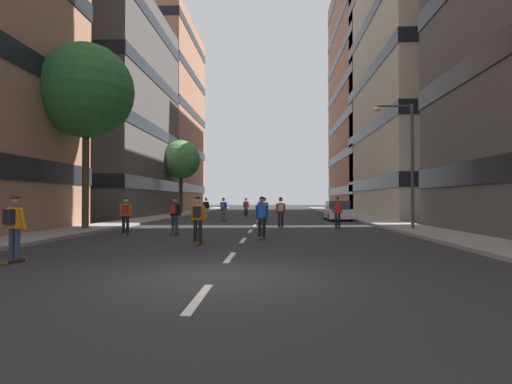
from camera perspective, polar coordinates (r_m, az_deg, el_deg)
name	(u,v)px	position (r m, az deg, el deg)	size (l,w,h in m)	color
ground_plane	(260,218)	(37.69, 0.58, -3.49)	(171.07, 171.07, 0.00)	#28282B
sidewalk_left	(172,215)	(42.42, -11.13, -3.09)	(2.67, 78.41, 0.14)	gray
sidewalk_right	(353,216)	(41.89, 12.78, -3.11)	(2.67, 78.41, 0.14)	gray
lane_markings	(261,217)	(39.67, 0.68, -3.35)	(0.16, 67.20, 0.01)	silver
building_left_mid	(69,111)	(46.03, -23.66, 9.90)	(17.46, 17.96, 20.35)	#4C4744
building_left_far	(133,117)	(63.37, -16.16, 9.56)	(17.46, 18.63, 26.19)	#9E6B51
building_right_mid	(461,79)	(45.57, 25.71, 13.45)	(17.46, 20.32, 25.67)	#B2A893
building_right_far	(402,92)	(63.27, 18.93, 12.50)	(17.46, 21.91, 32.50)	#9E6B51
parked_car_near	(337,211)	(34.03, 10.83, -2.56)	(1.82, 4.40, 1.52)	silver
street_tree_near	(86,91)	(24.91, -21.75, 12.40)	(5.00, 5.00, 9.77)	#4C3823
street_tree_mid	(181,160)	(46.33, -9.98, 4.26)	(4.11, 4.11, 7.81)	#4C3823
streetlamp_right	(405,152)	(23.69, 19.31, 5.10)	(2.13, 0.30, 6.50)	#3F3F44
skater_0	(262,215)	(17.81, 0.78, -3.13)	(0.54, 0.91, 1.78)	brown
skater_1	(337,211)	(24.63, 10.84, -2.51)	(0.55, 0.92, 1.78)	brown
skater_2	(261,207)	(33.02, 0.64, -2.08)	(0.54, 0.90, 1.78)	brown
skater_3	(281,211)	(24.11, 3.32, -2.49)	(0.54, 0.91, 1.78)	brown
skater_4	(198,217)	(15.77, -7.79, -3.29)	(0.54, 0.91, 1.78)	brown
skater_5	(175,213)	(20.15, -10.82, -2.78)	(0.56, 0.92, 1.78)	brown
skater_6	(265,208)	(29.42, 1.16, -2.22)	(0.55, 0.91, 1.78)	brown
skater_7	(206,207)	(35.47, -6.70, -2.04)	(0.57, 0.92, 1.78)	brown
skater_8	(14,224)	(12.84, -29.61, -3.71)	(0.57, 0.92, 1.78)	brown
skater_9	(223,208)	(32.34, -4.39, -2.10)	(0.57, 0.92, 1.78)	brown
skater_10	(246,206)	(41.16, -1.36, -1.90)	(0.53, 0.90, 1.78)	brown
skater_11	(126,213)	(20.63, -17.03, -2.71)	(0.56, 0.92, 1.78)	brown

